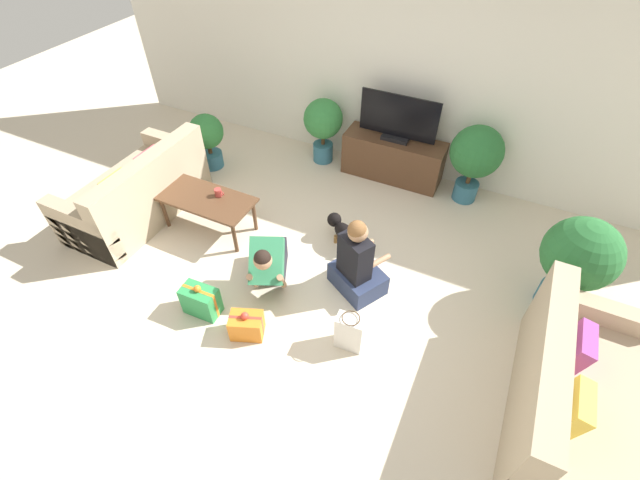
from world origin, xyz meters
TOP-DOWN VIEW (x-y plane):
  - ground_plane at (0.00, 0.00)m, footprint 16.00×16.00m
  - wall_back at (0.00, 2.63)m, footprint 8.40×0.06m
  - sofa_left at (-2.41, 0.28)m, footprint 0.88×1.71m
  - sofa_right at (2.41, -0.22)m, footprint 0.88×1.71m
  - coffee_table at (-1.49, 0.42)m, footprint 1.10×0.53m
  - tv_console at (0.08, 2.35)m, footprint 1.31×0.43m
  - tv at (0.08, 2.35)m, footprint 0.99×0.20m
  - potted_plant_back_right at (1.09, 2.30)m, footprint 0.62×0.62m
  - potted_plant_corner_right at (2.26, 0.99)m, footprint 0.67×0.67m
  - potted_plant_corner_left at (-2.26, 1.49)m, footprint 0.46×0.46m
  - potted_plant_back_left at (-0.92, 2.30)m, footprint 0.53×0.53m
  - person_kneeling at (-0.42, -0.00)m, footprint 0.59×0.80m
  - person_sitting at (0.40, 0.32)m, footprint 0.65×0.62m
  - dog at (0.01, 0.86)m, footprint 0.51×0.35m
  - gift_box_a at (-0.84, -0.62)m, footprint 0.36×0.22m
  - gift_box_b at (-0.30, -0.64)m, footprint 0.36×0.31m
  - gift_bag_a at (0.61, -0.34)m, footprint 0.26×0.17m
  - mug at (-1.38, 0.52)m, footprint 0.12×0.08m

SIDE VIEW (x-z plane):
  - ground_plane at x=0.00m, z-range 0.00..0.00m
  - gift_box_b at x=-0.30m, z-range -0.03..0.28m
  - gift_box_a at x=-0.84m, z-range -0.03..0.35m
  - gift_bag_a at x=0.61m, z-range -0.01..0.41m
  - dog at x=0.01m, z-range 0.04..0.37m
  - tv_console at x=0.08m, z-range 0.00..0.57m
  - sofa_left at x=-2.41m, z-range -0.12..0.74m
  - sofa_right at x=2.41m, z-range -0.12..0.74m
  - person_kneeling at x=-0.42m, z-range -0.05..0.69m
  - person_sitting at x=0.40m, z-range -0.13..0.80m
  - coffee_table at x=-1.49m, z-range 0.17..0.62m
  - potted_plant_corner_left at x=-2.26m, z-range 0.08..0.85m
  - mug at x=-1.38m, z-range 0.45..0.54m
  - potted_plant_back_left at x=-0.92m, z-range 0.13..1.04m
  - potted_plant_back_right at x=1.09m, z-range 0.15..1.16m
  - potted_plant_corner_right at x=2.26m, z-range 0.14..1.20m
  - tv at x=0.08m, z-range 0.54..1.13m
  - wall_back at x=0.00m, z-range 0.00..2.60m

